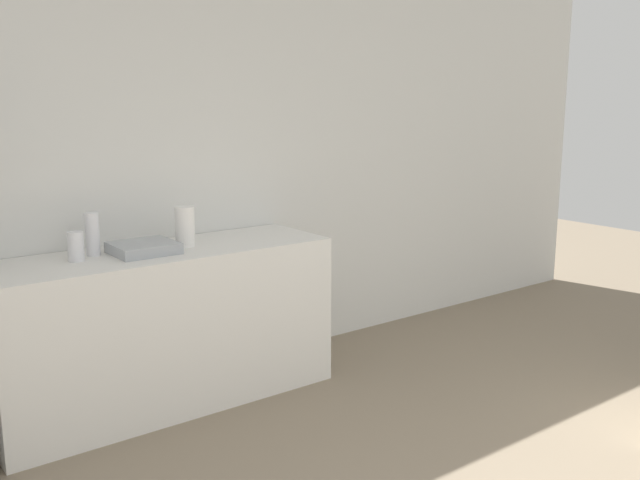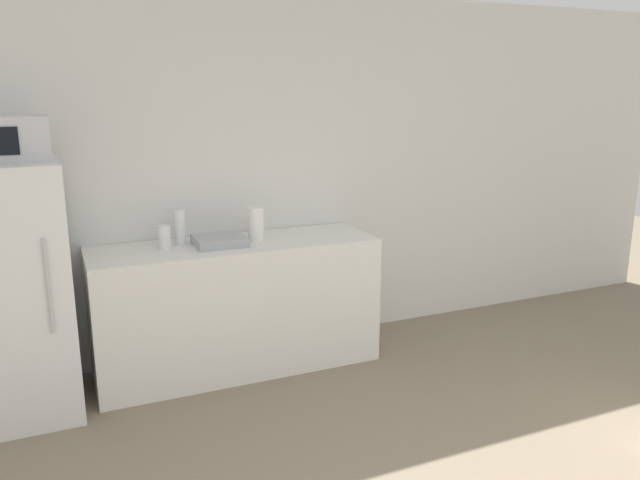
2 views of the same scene
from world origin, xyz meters
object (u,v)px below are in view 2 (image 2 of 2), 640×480
Objects in this scene: refrigerator at (21,292)px; bottle_tall at (180,228)px; microwave at (3,139)px; bottle_short at (164,237)px; paper_towel_roll at (256,224)px.

refrigerator reaches higher than bottle_tall.
microwave reaches higher than bottle_short.
microwave reaches higher than bottle_tall.
paper_towel_roll is (1.49, 0.12, 0.25)m from refrigerator.
bottle_short is at bearing -147.43° from bottle_tall.
bottle_tall is 1.02× the size of paper_towel_roll.
paper_towel_roll is at bearing 4.65° from microwave.
bottle_short is 0.62m from paper_towel_roll.
refrigerator is 0.89m from microwave.
refrigerator is at bearing -168.20° from bottle_tall.
refrigerator is 1.52m from paper_towel_roll.
refrigerator is 0.90m from bottle_short.
refrigerator is at bearing 69.67° from microwave.
microwave is 2.05× the size of bottle_tall.
bottle_tall is at bearing 11.86° from microwave.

